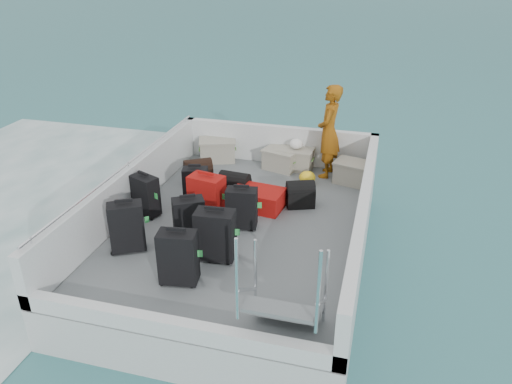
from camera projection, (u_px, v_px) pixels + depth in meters
ground at (241, 259)px, 7.56m from camera, size 160.00×160.00×0.00m
ferry_hull at (241, 242)px, 7.43m from camera, size 3.60×5.00×0.60m
deck at (240, 224)px, 7.30m from camera, size 3.30×4.70×0.02m
deck_fittings at (258, 214)px, 6.77m from camera, size 3.60×5.00×0.90m
suitcase_0 at (127, 228)px, 6.49m from camera, size 0.51×0.44×0.69m
suitcase_1 at (145, 196)px, 7.40m from camera, size 0.48×0.39×0.62m
suitcase_2 at (196, 185)px, 7.82m from camera, size 0.43×0.32×0.56m
suitcase_3 at (178, 258)px, 5.86m from camera, size 0.48×0.32×0.68m
suitcase_4 at (189, 220)px, 6.75m from camera, size 0.49×0.43×0.62m
suitcase_5 at (207, 198)px, 7.27m from camera, size 0.54×0.39×0.69m
suitcase_6 at (215, 236)px, 6.32m from camera, size 0.52×0.33×0.68m
suitcase_7 at (242, 209)px, 7.05m from camera, size 0.46×0.30×0.60m
suitcase_8 at (258, 199)px, 7.67m from camera, size 0.83×0.60×0.30m
duffel_0 at (198, 173)px, 8.51m from camera, size 0.55×0.50×0.32m
duffel_1 at (235, 187)px, 8.02m from camera, size 0.51×0.35×0.32m
duffel_2 at (300, 196)px, 7.73m from camera, size 0.50×0.43×0.32m
crate_0 at (218, 151)px, 9.38m from camera, size 0.75×0.63×0.38m
crate_1 at (281, 160)px, 9.00m from camera, size 0.66×0.54×0.35m
crate_2 at (296, 159)px, 9.03m from camera, size 0.61×0.44×0.36m
crate_3 at (353, 173)px, 8.47m from camera, size 0.67×0.54×0.35m
yellow_bag at (307, 178)px, 8.48m from camera, size 0.28×0.26×0.22m
white_bag at (296, 145)px, 8.91m from camera, size 0.24×0.24×0.18m
passenger at (329, 132)px, 8.49m from camera, size 0.42×0.62×1.61m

